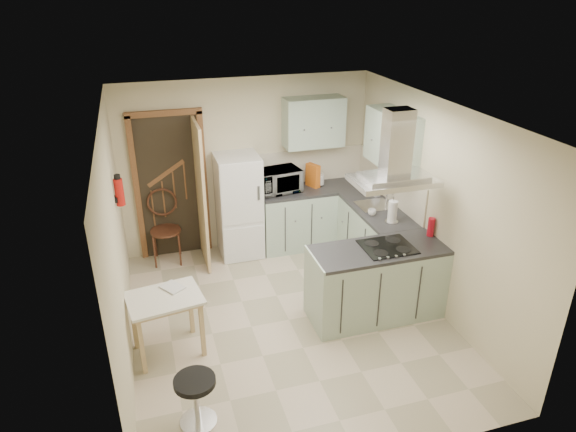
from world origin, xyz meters
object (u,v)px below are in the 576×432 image
object	(u,v)px
extractor_hood	(393,180)
bentwood_chair	(166,231)
drop_leaf_table	(167,325)
stool	(196,401)
fridge	(239,206)
peninsula	(376,282)
microwave	(278,181)

from	to	relation	value
extractor_hood	bentwood_chair	xyz separation A→B (m)	(-2.37, 2.03, -1.24)
drop_leaf_table	stool	bearing A→B (deg)	-90.39
extractor_hood	fridge	bearing A→B (deg)	123.79
extractor_hood	bentwood_chair	size ratio (longest dim) A/B	0.94
peninsula	drop_leaf_table	xyz separation A→B (m)	(-2.43, 0.01, -0.10)
extractor_hood	stool	xyz separation A→B (m)	(-2.37, -1.06, -1.47)
microwave	bentwood_chair	bearing A→B (deg)	170.13
peninsula	drop_leaf_table	world-z (taller)	peninsula
extractor_hood	stool	world-z (taller)	extractor_hood
fridge	stool	xyz separation A→B (m)	(-1.05, -3.04, -0.50)
stool	extractor_hood	bearing A→B (deg)	24.03
fridge	peninsula	world-z (taller)	fridge
peninsula	microwave	size ratio (longest dim) A/B	2.56
bentwood_chair	stool	xyz separation A→B (m)	(0.00, -3.09, -0.23)
drop_leaf_table	bentwood_chair	world-z (taller)	bentwood_chair
fridge	peninsula	distance (m)	2.35
peninsula	stool	world-z (taller)	peninsula
bentwood_chair	microwave	xyz separation A→B (m)	(1.64, -0.04, 0.59)
fridge	extractor_hood	distance (m)	2.57
bentwood_chair	fridge	bearing A→B (deg)	1.85
peninsula	bentwood_chair	world-z (taller)	bentwood_chair
stool	drop_leaf_table	bearing A→B (deg)	98.37
bentwood_chair	microwave	distance (m)	1.75
drop_leaf_table	microwave	xyz separation A→B (m)	(1.80, 1.98, 0.72)
bentwood_chair	microwave	bearing A→B (deg)	3.53
drop_leaf_table	stool	world-z (taller)	drop_leaf_table
stool	microwave	xyz separation A→B (m)	(1.64, 3.06, 0.82)
peninsula	stool	size ratio (longest dim) A/B	3.07
extractor_hood	bentwood_chair	bearing A→B (deg)	139.42
extractor_hood	stool	bearing A→B (deg)	-155.97
drop_leaf_table	stool	distance (m)	1.09
extractor_hood	microwave	xyz separation A→B (m)	(-0.73, 2.00, -0.65)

